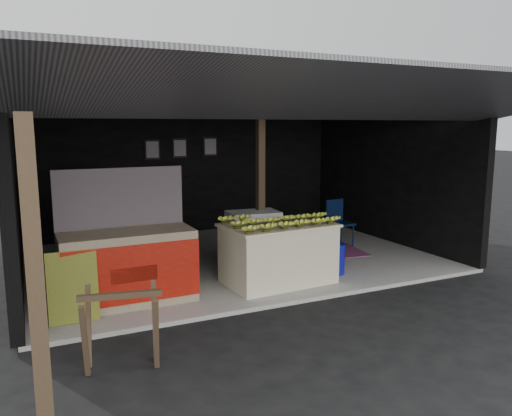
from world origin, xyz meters
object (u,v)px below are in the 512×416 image
white_crate (253,239)px  neighbor_stall (128,263)px  plastic_chair (338,219)px  water_barrel (335,260)px  banana_table (278,253)px  sawhorse (121,321)px

white_crate → neighbor_stall: size_ratio=0.52×
plastic_chair → water_barrel: bearing=-132.9°
banana_table → neighbor_stall: 2.22m
neighbor_stall → sawhorse: 1.83m
neighbor_stall → sawhorse: size_ratio=2.14×
banana_table → plastic_chair: 2.71m
banana_table → white_crate: 1.00m
banana_table → sawhorse: 3.11m
white_crate → sawhorse: 3.77m
white_crate → neighbor_stall: bearing=-154.0°
banana_table → sawhorse: bearing=-151.3°
banana_table → white_crate: size_ratio=1.82×
water_barrel → white_crate: bearing=134.7°
banana_table → plastic_chair: bearing=32.9°
banana_table → water_barrel: 1.05m
white_crate → water_barrel: 1.41m
banana_table → neighbor_stall: neighbor_stall is taller
sawhorse → plastic_chair: bearing=46.0°
white_crate → sawhorse: white_crate is taller
banana_table → water_barrel: bearing=-3.2°
water_barrel → plastic_chair: size_ratio=0.51×
banana_table → plastic_chair: (2.17, 1.61, 0.08)m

